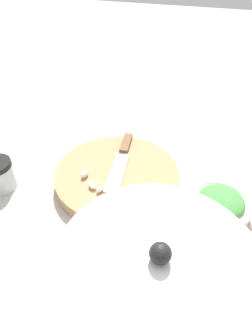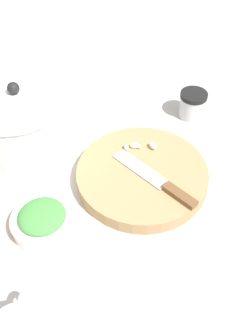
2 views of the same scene
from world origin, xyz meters
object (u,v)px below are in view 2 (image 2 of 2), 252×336
object	(u,v)px
garlic_cloves	(140,146)
spice_jar	(192,105)
chef_knife	(159,181)
herb_bowl	(43,220)
cutting_board	(142,175)
stock_pot	(22,121)

from	to	relation	value
garlic_cloves	spice_jar	world-z (taller)	spice_jar
chef_knife	garlic_cloves	world-z (taller)	garlic_cloves
herb_bowl	spice_jar	world-z (taller)	spice_jar
cutting_board	herb_bowl	xyz separation A→B (m)	(-0.25, 0.02, 0.01)
spice_jar	stock_pot	world-z (taller)	stock_pot
herb_bowl	chef_knife	bearing A→B (deg)	-14.70
cutting_board	herb_bowl	size ratio (longest dim) A/B	2.27
chef_knife	herb_bowl	bearing A→B (deg)	155.66
chef_knife	garlic_cloves	size ratio (longest dim) A/B	3.23
garlic_cloves	spice_jar	bearing A→B (deg)	13.34
cutting_board	stock_pot	size ratio (longest dim) A/B	1.13
cutting_board	spice_jar	xyz separation A→B (m)	(0.26, 0.11, 0.02)
spice_jar	garlic_cloves	bearing A→B (deg)	-166.66
chef_knife	herb_bowl	xyz separation A→B (m)	(-0.25, 0.07, -0.01)
cutting_board	stock_pot	bearing A→B (deg)	121.73
herb_bowl	spice_jar	distance (m)	0.51
garlic_cloves	herb_bowl	bearing A→B (deg)	-170.90
chef_knife	spice_jar	xyz separation A→B (m)	(0.25, 0.16, -0.00)
cutting_board	garlic_cloves	xyz separation A→B (m)	(0.04, 0.06, 0.02)
garlic_cloves	stock_pot	size ratio (longest dim) A/B	0.27
chef_knife	spice_jar	distance (m)	0.30
spice_jar	stock_pot	bearing A→B (deg)	160.05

